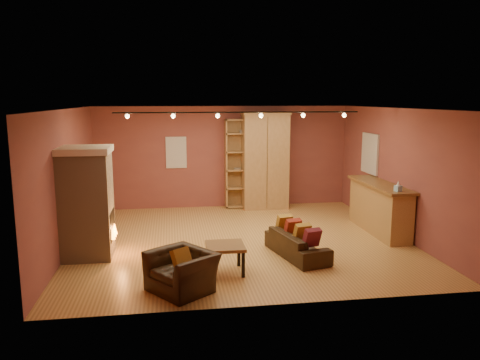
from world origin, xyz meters
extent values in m
plane|color=#AC7B3D|center=(0.00, 0.00, 0.00)|extent=(7.00, 7.00, 0.00)
plane|color=brown|center=(0.00, 0.00, 2.80)|extent=(7.00, 7.00, 0.00)
cube|color=brown|center=(0.00, 3.25, 1.40)|extent=(7.00, 0.02, 2.80)
cube|color=brown|center=(-3.50, 0.00, 1.40)|extent=(0.02, 6.50, 2.80)
cube|color=brown|center=(3.50, 0.00, 1.40)|extent=(0.02, 6.50, 2.80)
cube|color=tan|center=(-3.05, -0.60, 1.00)|extent=(0.90, 0.90, 2.00)
cube|color=beige|center=(-3.05, -0.60, 2.06)|extent=(0.98, 0.98, 0.12)
cube|color=black|center=(-2.64, -0.60, 0.60)|extent=(0.10, 0.65, 0.55)
cone|color=orange|center=(-2.58, -0.60, 0.48)|extent=(0.10, 0.10, 0.22)
cube|color=silver|center=(-1.30, 3.23, 1.55)|extent=(0.56, 0.04, 0.86)
cube|color=tan|center=(0.53, 3.23, 1.23)|extent=(1.00, 0.04, 2.46)
cube|color=tan|center=(0.05, 3.05, 1.23)|extent=(0.04, 0.39, 2.46)
cube|color=tan|center=(1.01, 3.05, 1.23)|extent=(0.04, 0.39, 2.46)
cube|color=gray|center=(0.36, 3.05, 1.09)|extent=(0.18, 0.12, 0.05)
cube|color=black|center=(0.66, 3.05, 1.64)|extent=(0.10, 0.10, 0.12)
cube|color=tan|center=(0.53, 3.05, 0.04)|extent=(1.00, 0.39, 0.04)
cube|color=tan|center=(0.53, 3.05, 0.56)|extent=(1.00, 0.39, 0.03)
cube|color=tan|center=(0.53, 3.05, 1.06)|extent=(1.00, 0.39, 0.04)
cube|color=tan|center=(0.53, 3.05, 1.56)|extent=(1.00, 0.39, 0.04)
cube|color=tan|center=(0.53, 3.05, 2.06)|extent=(1.00, 0.39, 0.04)
cube|color=tan|center=(0.53, 3.05, 2.44)|extent=(1.00, 0.39, 0.04)
cube|color=tan|center=(1.11, 2.91, 1.29)|extent=(1.23, 0.67, 2.57)
cube|color=brown|center=(1.11, 2.58, 1.29)|extent=(0.02, 0.01, 2.47)
cube|color=tan|center=(1.11, 2.91, 2.60)|extent=(1.29, 0.73, 0.06)
cube|color=tan|center=(3.20, 0.16, 0.53)|extent=(0.51, 2.23, 1.06)
cube|color=brown|center=(3.20, 0.16, 1.09)|extent=(0.63, 2.35, 0.06)
cube|color=#97CFF1|center=(3.15, -0.76, 1.19)|extent=(0.16, 0.16, 0.13)
cone|color=white|center=(3.15, -0.76, 1.30)|extent=(0.08, 0.08, 0.10)
cube|color=silver|center=(3.47, 1.40, 1.65)|extent=(0.05, 0.90, 1.00)
imported|color=black|center=(0.91, -1.19, 0.31)|extent=(0.83, 1.68, 0.63)
cube|color=maroon|center=(1.04, -1.72, 0.53)|extent=(0.34, 0.29, 0.36)
cube|color=#A67B2A|center=(0.95, -1.37, 0.53)|extent=(0.34, 0.29, 0.36)
cube|color=maroon|center=(0.87, -1.01, 0.53)|extent=(0.34, 0.29, 0.36)
cube|color=#A67B2A|center=(0.78, -0.65, 0.53)|extent=(0.34, 0.29, 0.36)
imported|color=black|center=(-1.32, -2.52, 0.42)|extent=(1.09, 1.15, 0.85)
cube|color=#A67B2A|center=(-1.32, -2.52, 0.53)|extent=(0.38, 0.37, 0.34)
cube|color=brown|center=(-0.55, -1.83, 0.47)|extent=(0.67, 0.67, 0.05)
cube|color=black|center=(-0.83, -2.11, 0.22)|extent=(0.05, 0.05, 0.44)
cube|color=black|center=(-0.28, -2.11, 0.22)|extent=(0.05, 0.05, 0.44)
cube|color=black|center=(-0.83, -1.56, 0.22)|extent=(0.05, 0.05, 0.44)
cube|color=black|center=(-0.28, -1.56, 0.22)|extent=(0.05, 0.05, 0.44)
cylinder|color=black|center=(0.00, 0.20, 2.72)|extent=(5.20, 0.03, 0.03)
sphere|color=#FFD88C|center=(-2.30, 0.20, 2.65)|extent=(0.09, 0.09, 0.09)
sphere|color=#FFD88C|center=(-1.38, 0.20, 2.65)|extent=(0.09, 0.09, 0.09)
sphere|color=#FFD88C|center=(-0.46, 0.20, 2.65)|extent=(0.09, 0.09, 0.09)
sphere|color=#FFD88C|center=(0.46, 0.20, 2.65)|extent=(0.09, 0.09, 0.09)
sphere|color=#FFD88C|center=(1.38, 0.20, 2.65)|extent=(0.09, 0.09, 0.09)
sphere|color=#FFD88C|center=(2.30, 0.20, 2.65)|extent=(0.09, 0.09, 0.09)
camera|label=1|loc=(-1.45, -9.59, 3.01)|focal=35.00mm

